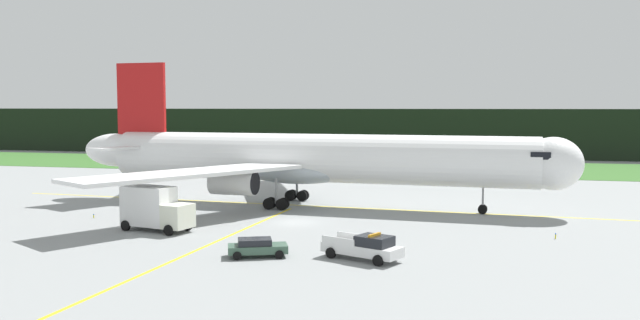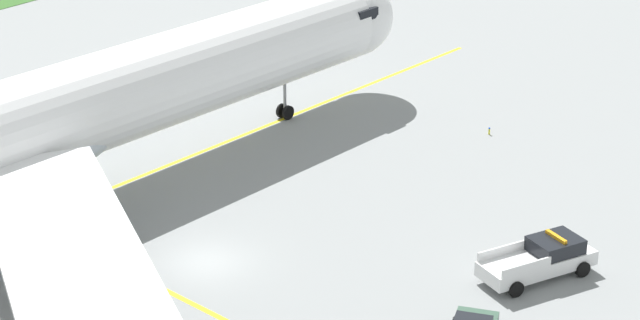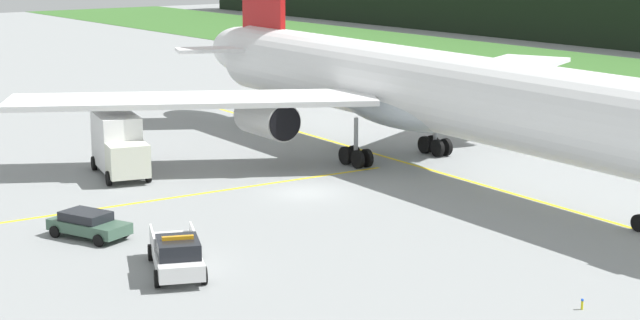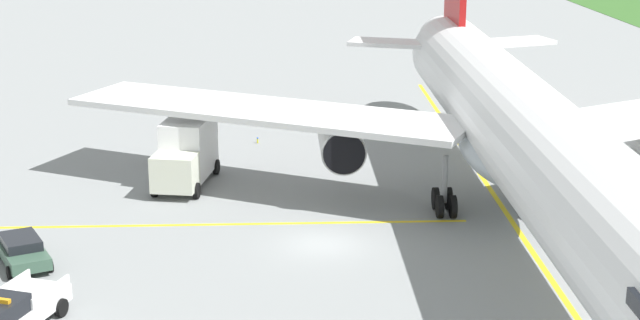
{
  "view_description": "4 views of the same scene",
  "coord_description": "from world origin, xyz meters",
  "px_view_note": "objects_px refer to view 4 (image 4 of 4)",
  "views": [
    {
      "loc": [
        16.58,
        -57.96,
        10.63
      ],
      "look_at": [
        0.4,
        8.18,
        5.1
      ],
      "focal_mm": 37.25,
      "sensor_mm": 36.0,
      "label": 1
    },
    {
      "loc": [
        -34.51,
        -34.5,
        26.61
      ],
      "look_at": [
        4.64,
        -3.42,
        4.7
      ],
      "focal_mm": 64.39,
      "sensor_mm": 36.0,
      "label": 2
    },
    {
      "loc": [
        47.74,
        -33.91,
        14.47
      ],
      "look_at": [
        2.78,
        -0.97,
        2.54
      ],
      "focal_mm": 57.81,
      "sensor_mm": 36.0,
      "label": 3
    },
    {
      "loc": [
        46.45,
        -4.79,
        17.7
      ],
      "look_at": [
        2.11,
        -0.36,
        4.87
      ],
      "focal_mm": 57.33,
      "sensor_mm": 36.0,
      "label": 4
    }
  ],
  "objects_px": {
    "ops_pickup_truck": "(8,314)",
    "staff_car": "(22,250)",
    "catering_truck": "(186,152)",
    "airliner": "(522,132)"
  },
  "relations": [
    {
      "from": "airliner",
      "to": "staff_car",
      "type": "bearing_deg",
      "value": -83.98
    },
    {
      "from": "ops_pickup_truck",
      "to": "staff_car",
      "type": "bearing_deg",
      "value": -173.73
    },
    {
      "from": "ops_pickup_truck",
      "to": "catering_truck",
      "type": "bearing_deg",
      "value": 161.56
    },
    {
      "from": "airliner",
      "to": "ops_pickup_truck",
      "type": "bearing_deg",
      "value": -66.51
    },
    {
      "from": "airliner",
      "to": "ops_pickup_truck",
      "type": "xyz_separation_m",
      "value": [
        10.13,
        -23.31,
        -4.12
      ]
    },
    {
      "from": "airliner",
      "to": "ops_pickup_truck",
      "type": "relative_size",
      "value": 9.15
    },
    {
      "from": "catering_truck",
      "to": "staff_car",
      "type": "bearing_deg",
      "value": -31.8
    },
    {
      "from": "airliner",
      "to": "staff_car",
      "type": "xyz_separation_m",
      "value": [
        2.55,
        -24.14,
        -4.32
      ]
    },
    {
      "from": "airliner",
      "to": "catering_truck",
      "type": "bearing_deg",
      "value": -118.55
    },
    {
      "from": "catering_truck",
      "to": "airliner",
      "type": "bearing_deg",
      "value": 61.45
    }
  ]
}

